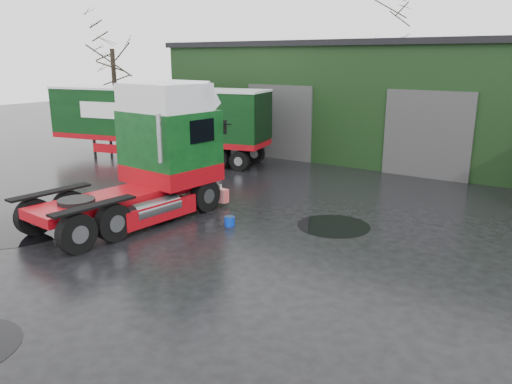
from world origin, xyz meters
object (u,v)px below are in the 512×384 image
Objects in this scene: trailer_left at (157,124)px; wash_bucket at (230,221)px; tree_back_a at (388,66)px; warehouse at (462,100)px; hero_tractor at (122,155)px; tree_left at (114,77)px.

wash_bucket is (10.15, -6.72, -1.79)m from trailer_left.
tree_back_a is at bearing 100.15° from wash_bucket.
warehouse is 16.73m from trailer_left.
warehouse is at bearing 79.12° from wash_bucket.
hero_tractor is at bearing -151.70° from wash_bucket.
warehouse is 3.81× the size of tree_left.
tree_back_a is (-4.78, 26.72, 4.59)m from wash_bucket.
tree_left reaches higher than trailer_left.
tree_back_a reaches higher than trailer_left.
tree_back_a reaches higher than wash_bucket.
tree_left is at bearing 151.08° from wash_bucket.
warehouse is at bearing 22.83° from tree_left.
warehouse is at bearing -66.24° from trailer_left.
wash_bucket is 27.53m from tree_back_a.
wash_bucket is at bearing -28.92° from tree_left.
warehouse reaches higher than hero_tractor.
trailer_left is 6.41m from tree_left.
warehouse is at bearing 75.33° from hero_tractor.
tree_back_a reaches higher than warehouse.
trailer_left is 20.89m from tree_back_a.
wash_bucket is at bearing -136.57° from trailer_left.
hero_tractor is 0.88× the size of tree_left.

